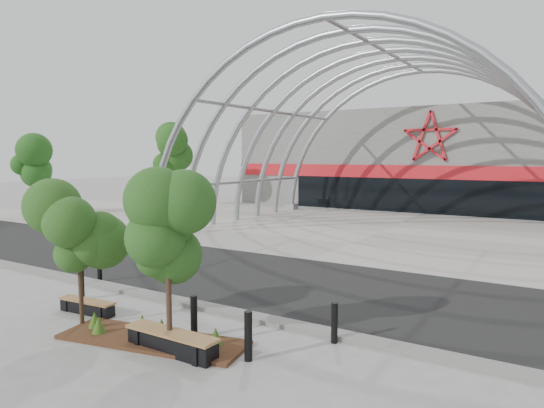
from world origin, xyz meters
TOP-DOWN VIEW (x-y plane):
  - ground at (0.00, 0.00)m, footprint 140.00×140.00m
  - road at (0.00, 3.50)m, footprint 140.00×7.00m
  - forecourt at (0.00, 15.50)m, footprint 60.00×17.00m
  - kerb at (0.00, -0.25)m, footprint 60.00×0.50m
  - arena_building at (0.00, 33.45)m, footprint 34.00×15.24m
  - vault_canopy at (0.00, 15.50)m, footprint 20.80×15.80m
  - planting_bed at (0.88, -2.77)m, footprint 4.71×2.24m
  - street_tree_0 at (-1.32, -3.00)m, footprint 1.50×1.50m
  - street_tree_1 at (1.69, -2.98)m, footprint 1.54×1.54m
  - bench_0 at (-2.08, -2.27)m, footprint 1.82×0.55m
  - bench_1 at (1.80, -3.04)m, footprint 2.36×0.53m
  - bollard_0 at (-4.55, 0.12)m, footprint 0.16×0.16m
  - bollard_1 at (-3.34, -1.51)m, footprint 0.17×0.17m
  - bollard_2 at (1.62, -2.09)m, footprint 0.16×0.16m
  - bollard_3 at (3.44, -2.47)m, footprint 0.17×0.17m
  - bollard_4 at (4.58, -0.62)m, footprint 0.15×0.15m
  - bg_tree_0 at (-20.00, 20.00)m, footprint 3.00×3.00m
  - bg_tree_2 at (-24.00, 10.00)m, footprint 2.55×2.55m

SIDE VIEW (x-z plane):
  - ground at x=0.00m, z-range 0.00..0.00m
  - road at x=0.00m, z-range 0.00..0.02m
  - vault_canopy at x=0.00m, z-range -10.16..10.20m
  - forecourt at x=0.00m, z-range 0.00..0.04m
  - kerb at x=0.00m, z-range 0.00..0.12m
  - planting_bed at x=0.88m, z-range -0.12..0.35m
  - bench_0 at x=-2.08m, z-range 0.00..0.37m
  - bench_1 at x=1.80m, z-range -0.01..0.49m
  - bollard_4 at x=4.58m, z-range 0.00..0.95m
  - bollard_0 at x=-4.55m, z-range 0.00..0.99m
  - bollard_2 at x=1.62m, z-range 0.00..1.03m
  - bollard_3 at x=3.44m, z-range 0.00..1.07m
  - bollard_1 at x=-3.34m, z-range 0.00..1.09m
  - street_tree_0 at x=-1.32m, z-range 0.75..4.16m
  - street_tree_1 at x=1.69m, z-range 0.79..4.43m
  - bg_tree_2 at x=-24.00m, z-range 1.17..6.55m
  - arena_building at x=0.00m, z-range -0.01..7.99m
  - bg_tree_0 at x=-20.00m, z-range 1.41..7.86m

